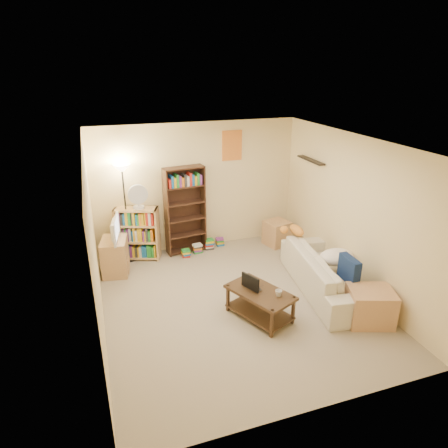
# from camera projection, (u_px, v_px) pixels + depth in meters

# --- Properties ---
(room) EXTENTS (4.50, 4.54, 2.52)m
(room) POSITION_uv_depth(u_px,v_px,m) (237.00, 205.00, 5.69)
(room) COLOR tan
(room) RESTS_ON ground
(sofa) EXTENTS (2.47, 1.51, 0.65)m
(sofa) POSITION_uv_depth(u_px,v_px,m) (327.00, 272.00, 6.53)
(sofa) COLOR beige
(sofa) RESTS_ON ground
(navy_pillow) EXTENTS (0.15, 0.43, 0.38)m
(navy_pillow) POSITION_uv_depth(u_px,v_px,m) (349.00, 269.00, 6.00)
(navy_pillow) COLOR #122450
(navy_pillow) RESTS_ON sofa
(cream_blanket) EXTENTS (0.60, 0.43, 0.26)m
(cream_blanket) POSITION_uv_depth(u_px,v_px,m) (336.00, 257.00, 6.52)
(cream_blanket) COLOR white
(cream_blanket) RESTS_ON sofa
(tabby_cat) EXTENTS (0.52, 0.24, 0.18)m
(tabby_cat) POSITION_uv_depth(u_px,v_px,m) (294.00, 230.00, 7.11)
(tabby_cat) COLOR orange
(tabby_cat) RESTS_ON sofa
(coffee_table) EXTENTS (0.90, 1.12, 0.44)m
(coffee_table) POSITION_uv_depth(u_px,v_px,m) (260.00, 300.00, 5.82)
(coffee_table) COLOR #3E2817
(coffee_table) RESTS_ON ground
(laptop) EXTENTS (0.31, 0.22, 0.02)m
(laptop) POSITION_uv_depth(u_px,v_px,m) (257.00, 286.00, 5.88)
(laptop) COLOR black
(laptop) RESTS_ON coffee_table
(laptop_screen) EXTENTS (0.15, 0.30, 0.22)m
(laptop_screen) POSITION_uv_depth(u_px,v_px,m) (250.00, 282.00, 5.74)
(laptop_screen) COLOR white
(laptop_screen) RESTS_ON laptop
(mug) EXTENTS (0.16, 0.16, 0.09)m
(mug) POSITION_uv_depth(u_px,v_px,m) (279.00, 293.00, 5.63)
(mug) COLOR silver
(mug) RESTS_ON coffee_table
(tv_remote) EXTENTS (0.16, 0.17, 0.02)m
(tv_remote) POSITION_uv_depth(u_px,v_px,m) (249.00, 280.00, 6.06)
(tv_remote) COLOR black
(tv_remote) RESTS_ON coffee_table
(tv_stand) EXTENTS (0.53, 0.66, 0.64)m
(tv_stand) POSITION_uv_depth(u_px,v_px,m) (115.00, 256.00, 7.07)
(tv_stand) COLOR tan
(tv_stand) RESTS_ON ground
(television) EXTENTS (0.73, 0.34, 0.40)m
(television) POSITION_uv_depth(u_px,v_px,m) (112.00, 229.00, 6.87)
(television) COLOR black
(television) RESTS_ON tv_stand
(tall_bookshelf) EXTENTS (0.80, 0.35, 1.72)m
(tall_bookshelf) POSITION_uv_depth(u_px,v_px,m) (185.00, 208.00, 7.66)
(tall_bookshelf) COLOR #3A2516
(tall_bookshelf) RESTS_ON ground
(short_bookshelf) EXTENTS (0.85, 0.56, 1.02)m
(short_bookshelf) POSITION_uv_depth(u_px,v_px,m) (138.00, 234.00, 7.54)
(short_bookshelf) COLOR #DCB46B
(short_bookshelf) RESTS_ON ground
(desk_fan) EXTENTS (0.36, 0.20, 0.46)m
(desk_fan) POSITION_uv_depth(u_px,v_px,m) (138.00, 197.00, 7.23)
(desk_fan) COLOR silver
(desk_fan) RESTS_ON short_bookshelf
(floor_lamp) EXTENTS (0.31, 0.31, 1.86)m
(floor_lamp) POSITION_uv_depth(u_px,v_px,m) (123.00, 185.00, 7.12)
(floor_lamp) COLOR black
(floor_lamp) RESTS_ON ground
(side_table) EXTENTS (0.54, 0.54, 0.51)m
(side_table) POSITION_uv_depth(u_px,v_px,m) (277.00, 233.00, 8.21)
(side_table) COLOR tan
(side_table) RESTS_ON ground
(end_cabinet) EXTENTS (0.76, 0.69, 0.52)m
(end_cabinet) POSITION_uv_depth(u_px,v_px,m) (370.00, 306.00, 5.73)
(end_cabinet) COLOR tan
(end_cabinet) RESTS_ON ground
(book_stacks) EXTENTS (0.95, 0.42, 0.22)m
(book_stacks) POSITION_uv_depth(u_px,v_px,m) (204.00, 246.00, 7.98)
(book_stacks) COLOR red
(book_stacks) RESTS_ON ground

